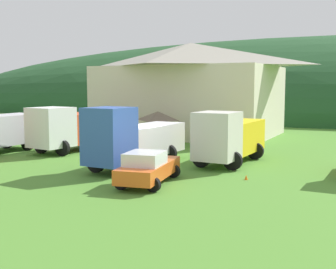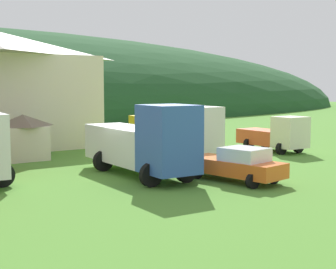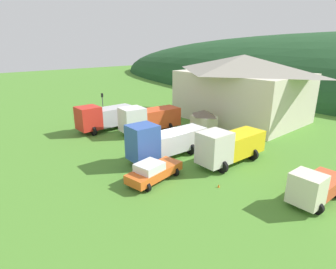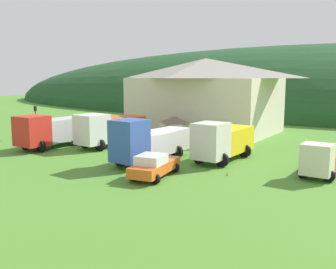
# 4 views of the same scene
# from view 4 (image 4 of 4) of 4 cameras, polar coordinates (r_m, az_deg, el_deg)

# --- Properties ---
(ground_plane) EXTENTS (200.00, 200.00, 0.00)m
(ground_plane) POSITION_cam_4_polar(r_m,az_deg,el_deg) (32.31, -1.92, -3.78)
(ground_plane) COLOR #4C842D
(forested_hill_backdrop) EXTENTS (168.69, 60.00, 26.18)m
(forested_hill_backdrop) POSITION_cam_4_polar(r_m,az_deg,el_deg) (86.66, 20.49, 3.53)
(forested_hill_backdrop) COLOR #1E4723
(forested_hill_backdrop) RESTS_ON ground
(depot_building) EXTENTS (17.35, 12.79, 8.98)m
(depot_building) POSITION_cam_4_polar(r_m,az_deg,el_deg) (48.08, 5.51, 5.85)
(depot_building) COLOR beige
(depot_building) RESTS_ON ground
(play_shed_cream) EXTENTS (2.85, 2.28, 2.79)m
(play_shed_cream) POSITION_cam_4_polar(r_m,az_deg,el_deg) (40.25, 1.01, 0.78)
(play_shed_cream) COLOR beige
(play_shed_cream) RESTS_ON ground
(crane_truck_red) EXTENTS (3.30, 7.27, 3.28)m
(crane_truck_red) POSITION_cam_4_polar(r_m,az_deg,el_deg) (39.22, -16.92, 0.65)
(crane_truck_red) COLOR red
(crane_truck_red) RESTS_ON ground
(heavy_rig_white) EXTENTS (3.80, 7.73, 3.34)m
(heavy_rig_white) POSITION_cam_4_polar(r_m,az_deg,el_deg) (38.64, -8.64, 0.86)
(heavy_rig_white) COLOR white
(heavy_rig_white) RESTS_ON ground
(box_truck_blue) EXTENTS (3.24, 8.30, 3.68)m
(box_truck_blue) POSITION_cam_4_polar(r_m,az_deg,el_deg) (31.17, -2.93, -0.97)
(box_truck_blue) COLOR #3356AD
(box_truck_blue) RESTS_ON ground
(flatbed_truck_yellow) EXTENTS (3.24, 7.30, 3.34)m
(flatbed_truck_yellow) POSITION_cam_4_polar(r_m,az_deg,el_deg) (32.05, 7.91, -0.82)
(flatbed_truck_yellow) COLOR silver
(flatbed_truck_yellow) RESTS_ON ground
(light_truck_cream) EXTENTS (2.52, 5.23, 2.47)m
(light_truck_cream) POSITION_cam_4_polar(r_m,az_deg,el_deg) (28.98, 21.45, -3.45)
(light_truck_cream) COLOR beige
(light_truck_cream) RESTS_ON ground
(service_pickup_orange) EXTENTS (2.80, 5.15, 1.66)m
(service_pickup_orange) POSITION_cam_4_polar(r_m,az_deg,el_deg) (26.87, -2.05, -4.55)
(service_pickup_orange) COLOR orange
(service_pickup_orange) RESTS_ON ground
(traffic_light_west) EXTENTS (0.20, 0.32, 3.63)m
(traffic_light_west) POSITION_cam_4_polar(r_m,az_deg,el_deg) (45.09, -18.79, 2.22)
(traffic_light_west) COLOR #4C4C51
(traffic_light_west) RESTS_ON ground
(traffic_cone_near_pickup) EXTENTS (0.36, 0.36, 0.53)m
(traffic_cone_near_pickup) POSITION_cam_4_polar(r_m,az_deg,el_deg) (27.75, 8.67, -5.97)
(traffic_cone_near_pickup) COLOR orange
(traffic_cone_near_pickup) RESTS_ON ground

